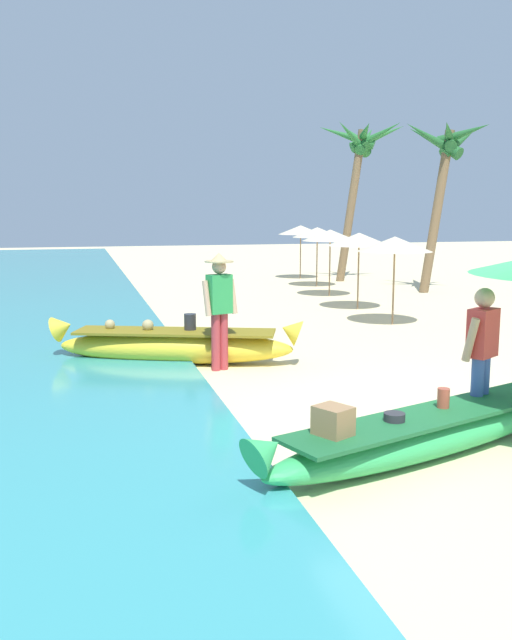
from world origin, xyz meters
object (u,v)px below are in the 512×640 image
palm_tree_leaning_seaward (361,151)px  person_vendor_hatted (219,303)px  boat_green_foreground (432,431)px  palm_tree_tall_inland (444,155)px  person_tourist_customer (482,352)px  boat_yellow_midground (175,345)px

palm_tree_leaning_seaward → person_vendor_hatted: bearing=-121.7°
person_vendor_hatted → palm_tree_leaning_seaward: palm_tree_leaning_seaward is taller
boat_green_foreground → palm_tree_tall_inland: (7.22, 12.63, 3.84)m
person_tourist_customer → palm_tree_tall_inland: (6.34, 12.11, 3.15)m
boat_yellow_midground → person_vendor_hatted: (0.61, -0.65, 0.76)m
boat_green_foreground → person_tourist_customer: person_tourist_customer is taller
boat_yellow_midground → person_vendor_hatted: person_vendor_hatted is taller
person_vendor_hatted → palm_tree_tall_inland: size_ratio=0.36×
boat_green_foreground → palm_tree_leaning_seaward: bearing=69.4°
boat_yellow_midground → palm_tree_tall_inland: size_ratio=0.79×
boat_yellow_midground → palm_tree_tall_inland: palm_tree_tall_inland is taller
person_tourist_customer → palm_tree_tall_inland: bearing=62.3°
boat_yellow_midground → person_tourist_customer: 5.22m
person_vendor_hatted → palm_tree_leaning_seaward: (7.45, 12.07, 3.39)m
boat_green_foreground → person_tourist_customer: 1.22m
boat_green_foreground → person_vendor_hatted: person_vendor_hatted is taller
person_tourist_customer → palm_tree_leaning_seaward: 16.99m
palm_tree_tall_inland → palm_tree_leaning_seaward: bearing=106.7°
person_vendor_hatted → boat_yellow_midground: bearing=132.9°
boat_yellow_midground → boat_green_foreground: bearing=-68.2°
person_tourist_customer → boat_yellow_midground: bearing=123.0°
boat_yellow_midground → person_tourist_customer: bearing=-57.0°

